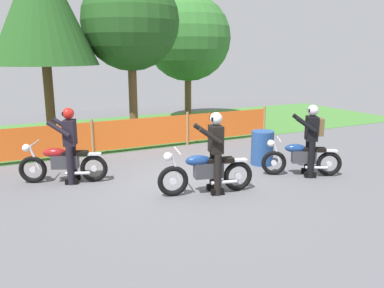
% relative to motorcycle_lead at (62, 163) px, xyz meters
% --- Properties ---
extents(ground, '(24.00, 24.00, 0.02)m').
position_rel_motorcycle_lead_xyz_m(ground, '(2.60, -1.04, -0.46)').
color(ground, '#5B5B60').
extents(grass_verge, '(24.00, 6.29, 0.01)m').
position_rel_motorcycle_lead_xyz_m(grass_verge, '(2.60, 5.16, -0.45)').
color(grass_verge, '#427A33').
rests_on(grass_verge, ground).
extents(barrier_fence, '(8.97, 0.08, 1.05)m').
position_rel_motorcycle_lead_xyz_m(barrier_fence, '(2.60, 2.01, 0.09)').
color(barrier_fence, '#997547').
rests_on(barrier_fence, ground).
extents(tree_leftmost, '(3.10, 3.10, 5.93)m').
position_rel_motorcycle_lead_xyz_m(tree_leftmost, '(0.26, 3.75, 3.74)').
color(tree_leftmost, brown).
rests_on(tree_leftmost, ground).
extents(tree_near_left, '(3.15, 3.15, 5.41)m').
position_rel_motorcycle_lead_xyz_m(tree_near_left, '(2.93, 3.80, 3.36)').
color(tree_near_left, brown).
rests_on(tree_near_left, ground).
extents(tree_near_right, '(3.54, 3.54, 5.21)m').
position_rel_motorcycle_lead_xyz_m(tree_near_right, '(6.17, 6.23, 2.98)').
color(tree_near_right, brown).
rests_on(tree_near_right, ground).
extents(motorcycle_lead, '(1.85, 0.92, 0.93)m').
position_rel_motorcycle_lead_xyz_m(motorcycle_lead, '(0.00, 0.00, 0.00)').
color(motorcycle_lead, black).
rests_on(motorcycle_lead, ground).
extents(motorcycle_trailing, '(2.00, 0.73, 0.96)m').
position_rel_motorcycle_lead_xyz_m(motorcycle_trailing, '(2.52, -2.05, 0.02)').
color(motorcycle_trailing, black).
rests_on(motorcycle_trailing, ground).
extents(motorcycle_third, '(1.67, 1.04, 0.89)m').
position_rel_motorcycle_lead_xyz_m(motorcycle_third, '(5.12, -2.00, -0.02)').
color(motorcycle_third, black).
rests_on(motorcycle_third, ground).
extents(rider_lead, '(0.70, 0.68, 1.69)m').
position_rel_motorcycle_lead_xyz_m(rider_lead, '(0.18, -0.07, 0.47)').
color(rider_lead, black).
rests_on(rider_lead, ground).
extents(rider_trailing, '(0.65, 0.63, 1.69)m').
position_rel_motorcycle_lead_xyz_m(rider_trailing, '(2.72, -2.09, 0.47)').
color(rider_trailing, black).
rests_on(rider_trailing, ground).
extents(rider_third, '(0.79, 0.71, 1.69)m').
position_rel_motorcycle_lead_xyz_m(rider_third, '(5.30, -2.10, 0.50)').
color(rider_third, black).
rests_on(rider_third, ground).
extents(oil_drum, '(0.58, 0.58, 0.88)m').
position_rel_motorcycle_lead_xyz_m(oil_drum, '(4.88, -0.81, -0.01)').
color(oil_drum, navy).
rests_on(oil_drum, ground).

